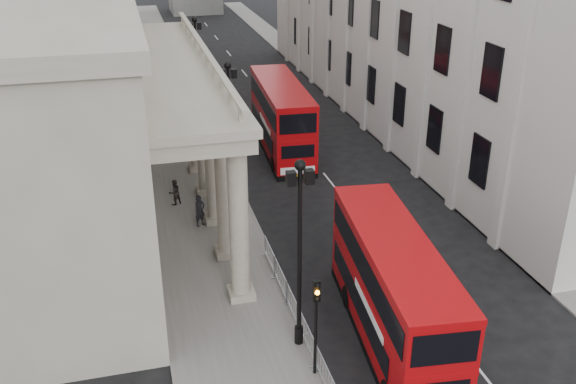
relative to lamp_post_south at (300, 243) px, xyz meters
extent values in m
cube|color=slate|center=(-2.40, 26.00, -4.85)|extent=(6.00, 140.00, 0.12)
cube|color=slate|center=(14.10, 26.00, -4.85)|extent=(3.00, 140.00, 0.12)
cube|color=slate|center=(0.55, 26.00, -4.84)|extent=(0.20, 140.00, 0.14)
cube|color=gray|center=(-9.90, 14.00, 1.09)|extent=(9.00, 28.00, 12.00)
cylinder|color=black|center=(0.00, 0.00, -4.39)|extent=(0.36, 0.36, 0.80)
cylinder|color=black|center=(0.00, 0.00, -0.79)|extent=(0.18, 0.18, 8.00)
sphere|color=black|center=(0.00, 0.00, 3.31)|extent=(0.44, 0.44, 0.44)
cube|color=black|center=(0.35, 0.00, 2.81)|extent=(0.35, 0.35, 0.55)
cube|color=black|center=(-0.35, 0.00, 2.81)|extent=(0.35, 0.35, 0.55)
cylinder|color=black|center=(0.00, 16.00, -4.39)|extent=(0.36, 0.36, 0.80)
cylinder|color=black|center=(0.00, 16.00, -0.79)|extent=(0.18, 0.18, 8.00)
sphere|color=black|center=(0.00, 16.00, 3.31)|extent=(0.44, 0.44, 0.44)
cube|color=black|center=(0.35, 16.00, 2.81)|extent=(0.35, 0.35, 0.55)
cube|color=black|center=(-0.35, 16.00, 2.81)|extent=(0.35, 0.35, 0.55)
cylinder|color=black|center=(0.00, 32.00, -4.39)|extent=(0.36, 0.36, 0.80)
cylinder|color=black|center=(0.00, 32.00, -0.79)|extent=(0.18, 0.18, 8.00)
sphere|color=black|center=(0.00, 32.00, 3.31)|extent=(0.44, 0.44, 0.44)
cube|color=black|center=(0.35, 32.00, 2.81)|extent=(0.35, 0.35, 0.55)
cube|color=black|center=(-0.35, 32.00, 2.81)|extent=(0.35, 0.35, 0.55)
cylinder|color=black|center=(0.10, -2.00, -3.09)|extent=(0.12, 0.12, 3.40)
cube|color=black|center=(0.10, -2.00, -0.94)|extent=(0.28, 0.22, 0.90)
sphere|color=black|center=(0.10, -2.13, -0.64)|extent=(0.18, 0.18, 0.18)
sphere|color=orange|center=(0.10, -2.13, -0.94)|extent=(0.18, 0.18, 0.18)
sphere|color=black|center=(0.10, -2.13, -1.24)|extent=(0.18, 0.18, 0.18)
cube|color=gray|center=(0.25, -2.95, -4.24)|extent=(0.50, 2.30, 1.10)
cube|color=gray|center=(0.25, -0.60, -4.24)|extent=(0.50, 2.30, 1.10)
cube|color=gray|center=(0.25, 1.75, -4.24)|extent=(0.50, 2.30, 1.10)
cube|color=gray|center=(0.25, 4.10, -4.24)|extent=(0.50, 2.30, 1.10)
cube|color=gray|center=(0.25, 6.45, -4.24)|extent=(0.50, 2.30, 1.10)
cube|color=#B0080C|center=(3.87, -0.55, -3.49)|extent=(3.73, 11.23, 2.10)
cube|color=#B0080C|center=(3.87, -0.55, -1.32)|extent=(3.73, 11.23, 1.84)
cube|color=#B0080C|center=(3.87, -0.55, -0.27)|extent=(3.78, 11.27, 0.26)
cube|color=black|center=(3.87, -0.55, -4.73)|extent=(3.75, 11.23, 0.37)
cube|color=black|center=(3.87, -0.55, -3.23)|extent=(3.58, 9.15, 1.05)
cube|color=black|center=(3.87, -0.55, -1.21)|extent=(3.73, 10.61, 1.15)
cylinder|color=black|center=(2.95, 2.12, -4.39)|extent=(0.44, 1.08, 1.05)
cylinder|color=black|center=(5.31, 1.88, -4.39)|extent=(0.44, 1.08, 1.05)
cube|color=#A6070B|center=(4.89, 22.57, -3.41)|extent=(3.46, 11.83, 2.23)
cube|color=#A6070B|center=(4.89, 22.57, -1.10)|extent=(3.46, 11.83, 1.95)
cube|color=#A6070B|center=(4.89, 22.57, 0.01)|extent=(3.51, 11.88, 0.28)
cube|color=black|center=(4.89, 22.57, -4.72)|extent=(3.48, 11.83, 0.39)
cube|color=black|center=(4.89, 22.57, -3.13)|extent=(3.40, 9.61, 1.11)
cube|color=black|center=(4.89, 22.57, -0.99)|extent=(3.49, 11.17, 1.22)
cube|color=white|center=(4.54, 16.75, -4.19)|extent=(2.34, 0.20, 0.50)
cube|color=yellow|center=(4.54, 16.74, -4.56)|extent=(0.61, 0.08, 0.14)
cylinder|color=black|center=(3.39, 18.59, -4.35)|extent=(0.42, 1.13, 1.11)
cylinder|color=black|center=(5.90, 18.44, -4.35)|extent=(0.42, 1.13, 1.11)
cylinder|color=black|center=(3.79, 25.36, -4.35)|extent=(0.42, 1.13, 1.11)
cylinder|color=black|center=(6.30, 25.22, -4.35)|extent=(0.42, 1.13, 1.11)
imported|color=black|center=(-2.62, 11.67, -3.85)|extent=(0.82, 0.73, 1.87)
imported|color=#292221|center=(-3.76, 14.85, -3.99)|extent=(0.98, 0.91, 1.61)
imported|color=black|center=(-1.37, 14.59, -3.86)|extent=(1.08, 0.93, 1.86)
camera|label=1|loc=(-5.95, -21.15, 12.33)|focal=40.00mm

